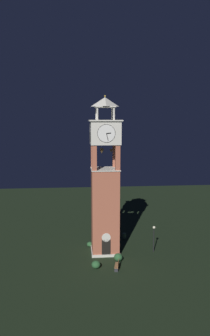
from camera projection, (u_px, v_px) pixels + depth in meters
ground at (105, 252)px, 41.50m from camera, size 80.00×80.00×0.00m
clock_tower at (105, 189)px, 40.25m from camera, size 3.96×3.96×19.82m
park_bench at (117, 265)px, 36.60m from camera, size 0.76×1.66×0.95m
lamp_post at (154, 234)px, 41.01m from camera, size 0.36×0.36×3.48m
trash_bin at (124, 236)px, 45.98m from camera, size 0.52×0.52×0.80m
shrub_near_entry at (118, 257)px, 38.69m from camera, size 1.03×1.03×0.94m
shrub_left_of_tower at (90, 244)px, 43.08m from camera, size 0.85×0.85×0.66m
shrub_behind_bench at (96, 265)px, 36.82m from camera, size 1.02×1.02×0.88m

